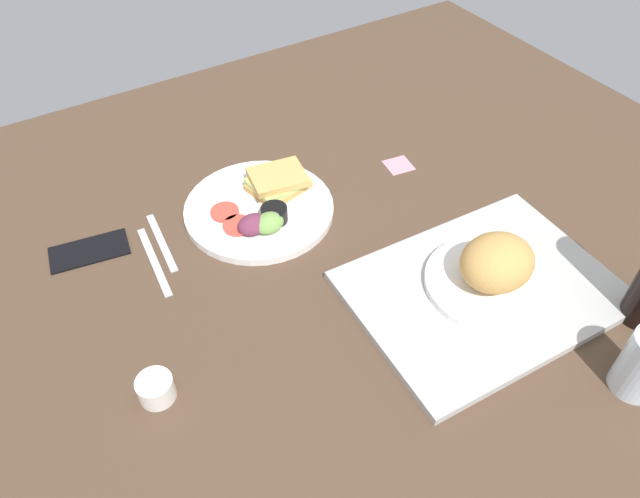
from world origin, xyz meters
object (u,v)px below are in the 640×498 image
at_px(serving_tray, 482,291).
at_px(fork, 161,242).
at_px(sticky_note, 399,165).
at_px(bread_plate_near, 494,269).
at_px(cell_phone, 89,250).
at_px(knife, 154,261).
at_px(plate_with_salad, 263,206).
at_px(espresso_cup, 156,389).

height_order(serving_tray, fork, serving_tray).
height_order(serving_tray, sticky_note, serving_tray).
height_order(bread_plate_near, cell_phone, bread_plate_near).
xyz_separation_m(bread_plate_near, fork, (0.44, -0.42, -0.06)).
bearing_deg(sticky_note, knife, -0.45).
bearing_deg(cell_phone, knife, 145.90).
distance_m(fork, knife, 0.05).
relative_size(serving_tray, cell_phone, 3.13).
bearing_deg(knife, bread_plate_near, 56.18).
xyz_separation_m(plate_with_salad, fork, (0.21, -0.02, -0.01)).
xyz_separation_m(fork, knife, (0.03, 0.04, 0.00)).
bearing_deg(espresso_cup, fork, -111.76).
height_order(fork, sticky_note, fork).
distance_m(serving_tray, bread_plate_near, 0.05).
distance_m(fork, cell_phone, 0.13).
relative_size(espresso_cup, knife, 0.29).
relative_size(bread_plate_near, cell_phone, 1.52).
height_order(plate_with_salad, fork, plate_with_salad).
bearing_deg(serving_tray, plate_with_salad, -59.95).
xyz_separation_m(plate_with_salad, knife, (0.24, 0.02, -0.01)).
distance_m(espresso_cup, cell_phone, 0.36).
distance_m(espresso_cup, fork, 0.33).
height_order(plate_with_salad, knife, plate_with_salad).
relative_size(bread_plate_near, sticky_note, 3.92).
relative_size(fork, cell_phone, 1.18).
height_order(bread_plate_near, plate_with_salad, bread_plate_near).
bearing_deg(serving_tray, bread_plate_near, 172.50).
bearing_deg(knife, plate_with_salad, 98.55).
height_order(plate_with_salad, cell_phone, plate_with_salad).
distance_m(cell_phone, sticky_note, 0.66).
bearing_deg(cell_phone, serving_tray, 149.36).
relative_size(espresso_cup, cell_phone, 0.39).
xyz_separation_m(espresso_cup, knife, (-0.09, -0.27, -0.02)).
bearing_deg(bread_plate_near, cell_phone, -39.36).
xyz_separation_m(knife, sticky_note, (-0.56, 0.00, -0.00)).
height_order(bread_plate_near, knife, bread_plate_near).
xyz_separation_m(serving_tray, fork, (0.43, -0.42, -0.01)).
xyz_separation_m(espresso_cup, cell_phone, (0.00, -0.36, -0.02)).
xyz_separation_m(serving_tray, knife, (0.46, -0.38, -0.01)).
bearing_deg(serving_tray, sticky_note, -104.86).
distance_m(plate_with_salad, fork, 0.21).
relative_size(bread_plate_near, knife, 1.15).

